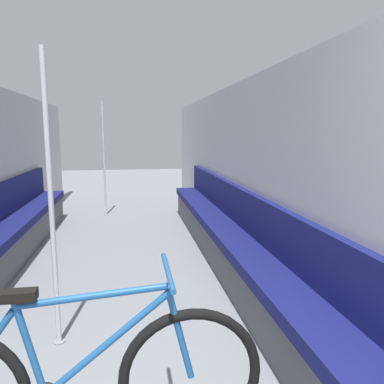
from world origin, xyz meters
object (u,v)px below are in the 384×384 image
(grab_pole_far, at_px, (104,161))
(grab_pole_near, at_px, (51,207))
(bicycle, at_px, (75,384))
(bench_seat_row_right, at_px, (229,241))

(grab_pole_far, bearing_deg, grab_pole_near, -90.93)
(bicycle, distance_m, grab_pole_near, 1.22)
(bicycle, distance_m, grab_pole_far, 5.33)
(bench_seat_row_right, relative_size, bicycle, 3.37)
(grab_pole_far, bearing_deg, bicycle, -87.88)
(grab_pole_near, bearing_deg, bicycle, -75.26)
(grab_pole_near, distance_m, grab_pole_far, 4.29)
(bicycle, xyz_separation_m, grab_pole_near, (-0.27, 1.01, 0.63))
(bicycle, bearing_deg, grab_pole_far, 72.66)
(bench_seat_row_right, bearing_deg, grab_pole_far, 116.87)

